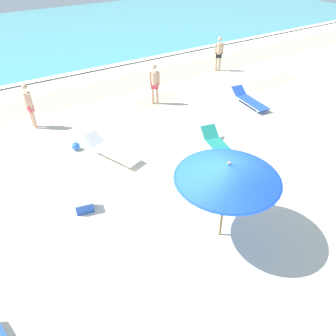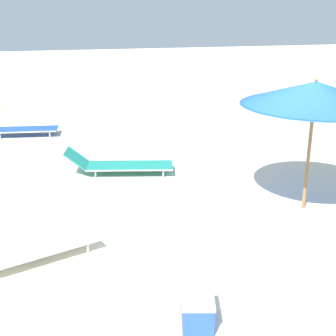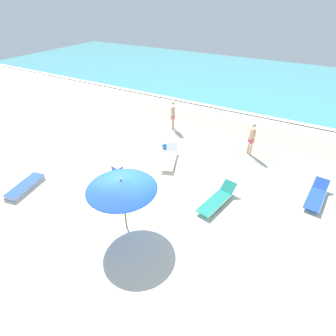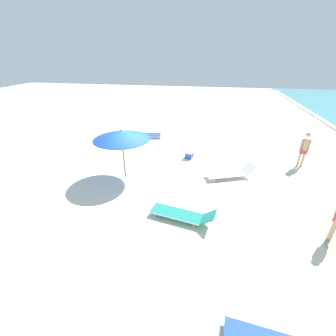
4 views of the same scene
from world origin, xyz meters
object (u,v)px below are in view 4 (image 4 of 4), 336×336
at_px(beach_ball, 251,167).
at_px(sun_lounger_beside_umbrella, 231,173).
at_px(lounger_stack, 147,136).
at_px(beach_umbrella, 121,135).
at_px(sun_lounger_near_water_left, 183,214).
at_px(beachgoer_wading_adult, 304,148).
at_px(cooler_box, 189,155).

bearing_deg(beach_ball, sun_lounger_beside_umbrella, -48.55).
bearing_deg(lounger_stack, beach_umbrella, -7.35).
bearing_deg(sun_lounger_near_water_left, beachgoer_wading_adult, 144.99).
bearing_deg(sun_lounger_beside_umbrella, cooler_box, -151.59).
bearing_deg(beach_ball, sun_lounger_near_water_left, -34.15).
distance_m(sun_lounger_near_water_left, beachgoer_wading_adult, 7.27).
xyz_separation_m(sun_lounger_near_water_left, cooler_box, (-5.01, -0.24, -0.02)).
bearing_deg(lounger_stack, sun_lounger_beside_umbrella, 37.21).
relative_size(sun_lounger_beside_umbrella, sun_lounger_near_water_left, 0.98).
bearing_deg(beach_umbrella, lounger_stack, -175.65).
bearing_deg(sun_lounger_near_water_left, lounger_stack, -145.23).
xyz_separation_m(sun_lounger_beside_umbrella, beachgoer_wading_adult, (-1.72, 3.45, 0.79)).
relative_size(beach_umbrella, lounger_stack, 1.23).
bearing_deg(cooler_box, beach_ball, -92.67).
distance_m(beach_umbrella, beach_ball, 6.28).
bearing_deg(lounger_stack, cooler_box, 37.03).
distance_m(sun_lounger_beside_umbrella, cooler_box, 2.69).
bearing_deg(beachgoer_wading_adult, cooler_box, -10.21).
distance_m(beach_umbrella, beachgoer_wading_adult, 8.60).
xyz_separation_m(beachgoer_wading_adult, cooler_box, (-0.04, -5.49, -0.81)).
relative_size(beach_umbrella, sun_lounger_beside_umbrella, 1.07).
distance_m(sun_lounger_near_water_left, cooler_box, 5.02).
height_order(beachgoer_wading_adult, beach_ball, beachgoer_wading_adult).
distance_m(sun_lounger_beside_umbrella, sun_lounger_near_water_left, 3.72).
bearing_deg(beach_ball, beachgoer_wading_adult, 108.41).
height_order(beach_umbrella, beachgoer_wading_adult, beach_umbrella).
relative_size(lounger_stack, sun_lounger_near_water_left, 0.85).
bearing_deg(cooler_box, lounger_stack, 61.37).
xyz_separation_m(lounger_stack, sun_lounger_near_water_left, (7.71, 3.32, 0.09)).
relative_size(sun_lounger_near_water_left, cooler_box, 4.05).
xyz_separation_m(beach_umbrella, lounger_stack, (-5.27, -0.40, -1.88)).
bearing_deg(cooler_box, sun_lounger_near_water_left, -164.57).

